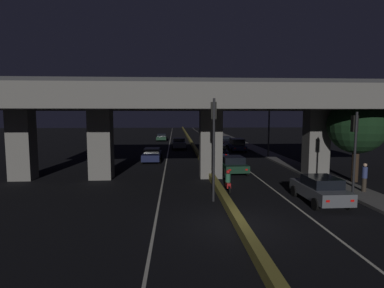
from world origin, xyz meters
name	(u,v)px	position (x,y,z in m)	size (l,w,h in m)	color
ground_plane	(238,226)	(0.00, 0.00, 0.00)	(200.00, 200.00, 0.00)	black
lane_line_left_inner	(169,145)	(-3.68, 35.00, 0.00)	(0.12, 126.00, 0.00)	beige
lane_line_right_inner	(215,145)	(3.68, 35.00, 0.00)	(0.12, 126.00, 0.00)	beige
median_divider	(192,144)	(0.00, 35.00, 0.22)	(0.41, 126.00, 0.44)	olive
sidewalk_right	(256,149)	(8.54, 28.00, 0.08)	(2.18, 126.00, 0.16)	#5B5956
elevated_overpass	(207,103)	(-0.27, 10.28, 5.77)	(33.36, 11.36, 7.67)	slate
traffic_light_left_of_median	(214,132)	(-0.60, 3.88, 3.92)	(0.30, 0.49, 5.79)	black
traffic_light_right_of_median	(354,140)	(7.55, 3.89, 3.44)	(0.30, 0.49, 5.05)	black
street_lamp	(266,119)	(7.51, 20.50, 4.40)	(2.18, 0.32, 7.38)	#2D2D30
car_grey_lead	(320,189)	(5.27, 3.15, 0.77)	(1.99, 4.09, 1.50)	#515459
car_dark_green_second	(232,164)	(2.02, 11.79, 0.75)	(2.20, 4.05, 1.44)	black
car_dark_blue_third	(218,151)	(2.06, 20.62, 0.75)	(2.15, 4.51, 1.49)	#141938
car_dark_blue_fourth	(237,144)	(5.56, 26.85, 0.90)	(2.04, 4.17, 1.70)	#141938
car_white_fifth	(225,141)	(5.24, 34.40, 0.71)	(1.91, 4.23, 1.42)	silver
car_dark_blue_lead_oncoming	(152,155)	(-5.16, 18.43, 0.73)	(1.93, 4.50, 1.39)	#141938
car_grey_second_oncoming	(179,143)	(-2.19, 29.93, 0.79)	(2.05, 4.30, 1.55)	#515459
car_dark_green_third_oncoming	(162,137)	(-5.23, 43.38, 0.70)	(1.99, 4.24, 1.32)	black
motorcycle_red_filtering_near	(228,183)	(0.57, 5.74, 0.61)	(0.33, 1.68, 1.42)	black
motorcycle_blue_filtering_mid	(217,164)	(0.90, 13.05, 0.59)	(0.33, 1.93, 1.39)	black
pedestrian_on_sidewalk	(364,177)	(8.88, 4.80, 1.06)	(0.31, 0.31, 1.76)	#2D261E
roadside_tree_kerbside_near	(357,125)	(10.36, 8.15, 4.13)	(4.11, 4.11, 6.21)	#2D2116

